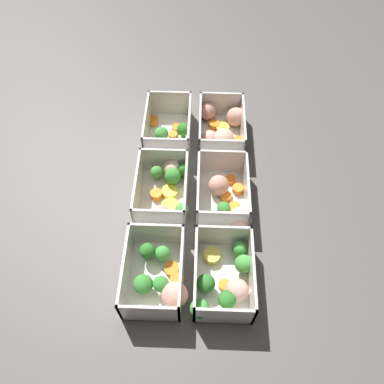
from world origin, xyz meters
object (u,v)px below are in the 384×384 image
(container_near_left, at_px, (169,131))
(container_near_center, at_px, (166,188))
(container_far_right, at_px, (224,280))
(container_near_right, at_px, (158,277))
(container_far_center, at_px, (226,198))
(container_far_left, at_px, (220,129))

(container_near_left, distance_m, container_near_center, 0.18)
(container_near_center, bearing_deg, container_far_right, 31.00)
(container_near_left, relative_size, container_near_center, 0.96)
(container_near_center, xyz_separation_m, container_near_right, (0.21, 0.00, 0.00))
(container_far_center, xyz_separation_m, container_far_right, (0.19, -0.01, 0.00))
(container_near_center, bearing_deg, container_near_left, -178.05)
(container_near_left, xyz_separation_m, container_far_left, (-0.01, 0.13, -0.00))
(container_far_left, height_order, container_far_right, same)
(container_near_right, distance_m, container_far_right, 0.13)
(container_near_center, bearing_deg, container_far_left, 146.73)
(container_far_left, bearing_deg, container_near_center, -33.27)
(container_near_center, xyz_separation_m, container_far_left, (-0.19, 0.12, 0.00))
(container_far_right, bearing_deg, container_near_center, -149.00)
(container_near_right, relative_size, container_far_left, 0.90)
(container_near_center, height_order, container_far_right, same)
(container_far_center, bearing_deg, container_near_left, -144.73)
(container_near_right, bearing_deg, container_near_center, -179.81)
(container_near_right, height_order, container_far_right, same)
(container_near_center, distance_m, container_far_right, 0.25)
(container_near_center, height_order, container_far_center, same)
(container_near_right, height_order, container_far_center, same)
(container_far_left, height_order, container_far_center, same)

